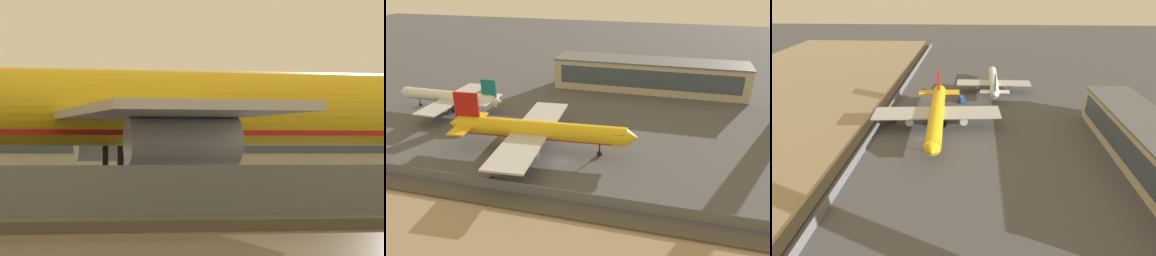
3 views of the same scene
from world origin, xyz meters
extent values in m
plane|color=#4C4C51|center=(0.00, 0.00, 0.00)|extent=(500.00, 500.00, 0.00)
cube|color=#474238|center=(0.00, -20.50, 0.25)|extent=(320.00, 3.00, 0.50)
cube|color=slate|center=(0.00, -16.00, 1.30)|extent=(280.00, 0.08, 2.61)
cylinder|color=slate|center=(-98.00, -16.00, 1.30)|extent=(0.10, 0.10, 2.61)
cylinder|color=slate|center=(0.00, -16.00, 1.30)|extent=(0.10, 0.10, 2.61)
cylinder|color=yellow|center=(-6.73, 4.22, 5.93)|extent=(45.08, 7.95, 4.84)
cone|color=yellow|center=(16.97, 5.88, 5.93)|extent=(3.46, 4.81, 4.60)
cone|color=yellow|center=(-30.43, 2.57, 5.93)|extent=(3.44, 4.57, 4.36)
cube|color=#232D3D|center=(13.85, 5.66, 6.54)|extent=(2.94, 4.29, 1.45)
cube|color=red|center=(-6.73, 4.22, 4.60)|extent=(38.30, 6.52, 0.87)
cube|color=#B7BABF|center=(-9.72, 14.81, 5.33)|extent=(11.34, 22.16, 0.48)
cube|color=#B7BABF|center=(-8.22, -6.67, 5.33)|extent=(11.34, 22.16, 0.48)
cylinder|color=#B7BABF|center=(-8.25, 13.18, 3.75)|extent=(6.45, 3.09, 2.66)
cylinder|color=#B7BABF|center=(-7.00, -4.86, 3.75)|extent=(6.45, 3.09, 2.66)
cube|color=red|center=(-26.42, 2.85, 10.77)|extent=(6.75, 1.05, 8.23)
cube|color=yellow|center=(-26.69, 6.79, 6.30)|extent=(5.02, 8.19, 0.39)
cube|color=yellow|center=(-26.14, -1.08, 6.30)|extent=(5.02, 8.19, 0.39)
cylinder|color=black|center=(8.93, 5.32, 2.09)|extent=(0.34, 0.34, 2.83)
cylinder|color=black|center=(8.93, 5.32, 0.68)|extent=(1.39, 0.63, 1.36)
cylinder|color=black|center=(-10.04, 6.54, 2.09)|extent=(0.39, 0.39, 2.83)
cylinder|color=black|center=(-10.04, 6.54, 0.68)|extent=(1.63, 1.20, 1.56)
cylinder|color=black|center=(-9.69, 1.47, 2.09)|extent=(0.39, 0.39, 2.83)
cylinder|color=black|center=(-9.69, 1.47, 0.68)|extent=(1.63, 1.20, 1.56)
cylinder|color=white|center=(-46.82, 25.13, 4.64)|extent=(34.24, 4.22, 3.79)
cone|color=white|center=(-64.95, 25.36, 4.64)|extent=(2.51, 3.63, 3.60)
cone|color=white|center=(-28.68, 24.90, 4.64)|extent=(2.50, 3.44, 3.41)
cube|color=#232D3D|center=(-62.55, 25.33, 5.11)|extent=(2.12, 3.24, 1.14)
cube|color=#14707A|center=(-46.82, 25.13, 3.60)|extent=(29.10, 3.40, 0.68)
cube|color=#B7BABF|center=(-45.21, 16.90, 4.16)|extent=(7.73, 16.51, 0.38)
cube|color=#B7BABF|center=(-45.00, 33.32, 4.16)|extent=(7.73, 16.51, 0.38)
cylinder|color=#B7BABF|center=(-46.22, 18.23, 2.93)|extent=(4.81, 2.14, 2.08)
cylinder|color=#B7BABF|center=(-46.05, 32.02, 2.93)|extent=(4.81, 2.14, 2.08)
cube|color=#14707A|center=(-31.77, 24.94, 8.42)|extent=(5.13, 0.52, 6.44)
cube|color=white|center=(-31.81, 21.93, 4.92)|extent=(3.50, 6.06, 0.30)
cube|color=white|center=(-31.74, 27.95, 4.92)|extent=(3.50, 6.06, 0.30)
cylinder|color=black|center=(-58.79, 25.28, 1.64)|extent=(0.27, 0.27, 2.21)
cylinder|color=black|center=(-58.79, 25.28, 0.53)|extent=(1.07, 0.43, 1.06)
cylinder|color=black|center=(-44.45, 23.11, 1.64)|extent=(0.30, 0.30, 2.21)
cylinder|color=black|center=(-44.45, 23.11, 0.53)|extent=(1.23, 0.87, 1.22)
cylinder|color=black|center=(-44.40, 27.09, 1.64)|extent=(0.30, 0.30, 2.21)
cylinder|color=black|center=(-44.40, 27.09, 0.53)|extent=(1.23, 0.87, 1.22)
cube|color=red|center=(-12.08, -13.00, 0.75)|extent=(2.97, 3.57, 1.11)
cube|color=#283847|center=(-11.89, -13.35, 1.55)|extent=(1.67, 1.61, 0.50)
cylinder|color=black|center=(-11.00, -13.53, 0.35)|extent=(0.54, 0.72, 0.70)
cylinder|color=black|center=(-12.18, -14.20, 0.35)|extent=(0.54, 0.72, 0.70)
cylinder|color=black|center=(-11.98, -11.80, 0.35)|extent=(0.54, 0.72, 0.70)
cylinder|color=black|center=(-13.16, -12.47, 0.35)|extent=(0.54, 0.72, 0.70)
cube|color=#19519E|center=(-32.45, 11.40, 1.27)|extent=(5.57, 3.41, 2.07)
cube|color=#283847|center=(-30.70, 11.88, 1.66)|extent=(1.64, 2.23, 0.83)
cube|color=orange|center=(-32.45, 11.40, 2.40)|extent=(0.76, 1.15, 0.16)
cylinder|color=black|center=(-31.15, 12.72, 0.42)|extent=(0.87, 0.44, 0.84)
cylinder|color=black|center=(-30.65, 10.93, 0.42)|extent=(0.87, 0.44, 0.84)
cylinder|color=black|center=(-34.25, 11.86, 0.42)|extent=(0.87, 0.44, 0.84)
cylinder|color=black|center=(-33.75, 10.07, 0.42)|extent=(0.87, 0.44, 0.84)
cube|color=#BCB299|center=(15.89, 64.53, 5.65)|extent=(72.29, 14.68, 11.30)
cube|color=#3D4C5B|center=(15.89, 57.10, 6.22)|extent=(66.50, 0.16, 6.78)
camera|label=1|loc=(-18.19, -66.15, 3.41)|focal=105.00mm
camera|label=2|loc=(25.73, -78.45, 45.35)|focal=35.00mm
camera|label=3|loc=(84.17, 17.10, 47.48)|focal=28.00mm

